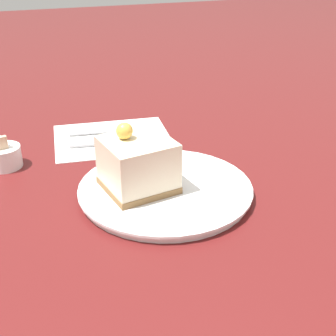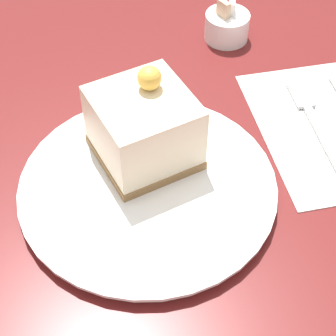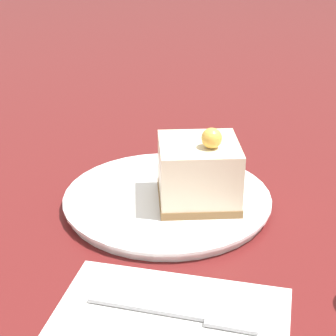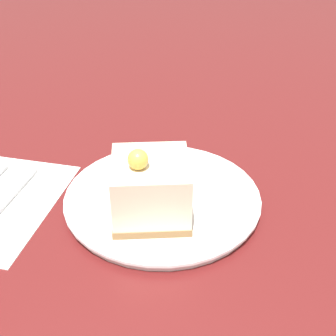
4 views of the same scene
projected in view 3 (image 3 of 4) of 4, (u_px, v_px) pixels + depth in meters
name	position (u px, v px, depth m)	size (l,w,h in m)	color
ground_plane	(139.00, 207.00, 0.73)	(4.00, 4.00, 0.00)	#5B1919
plate	(167.00, 199.00, 0.73)	(0.27, 0.27, 0.01)	white
cake_slice	(199.00, 171.00, 0.70)	(0.11, 0.11, 0.10)	olive
napkin	(165.00, 332.00, 0.52)	(0.21, 0.24, 0.00)	white
fork	(187.00, 314.00, 0.53)	(0.04, 0.17, 0.00)	#B2B2B7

